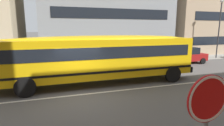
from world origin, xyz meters
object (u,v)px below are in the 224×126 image
Objects in this scene: parked_car_red_beside_sign at (186,55)px; street_lamp at (220,22)px; stop_sign_post at (206,120)px; school_bus at (98,55)px.

street_lamp is at bearing 17.91° from parked_car_red_beside_sign.
stop_sign_post is 22.90m from street_lamp.
school_bus is 9.47m from stop_sign_post.
street_lamp is (16.88, 15.33, 2.08)m from stop_sign_post.
street_lamp reaches higher than stop_sign_post.
street_lamp is (16.22, 5.90, 2.48)m from school_bus.
parked_car_red_beside_sign is at bearing 51.05° from stop_sign_post.
school_bus is 11.04m from parked_car_red_beside_sign.
school_bus is 4.77× the size of stop_sign_post.
parked_car_red_beside_sign is 17.36m from stop_sign_post.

